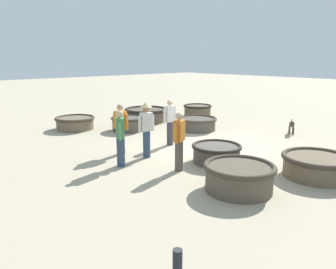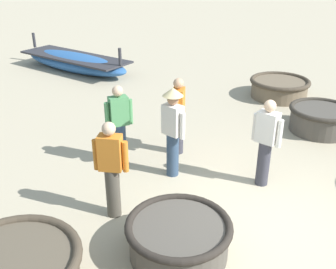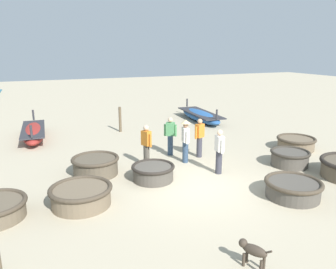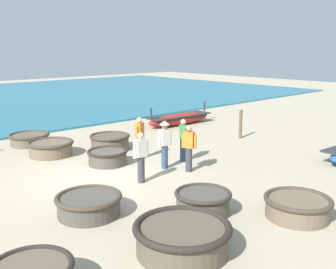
{
  "view_description": "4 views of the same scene",
  "coord_description": "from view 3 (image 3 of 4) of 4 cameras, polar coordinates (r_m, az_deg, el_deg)",
  "views": [
    {
      "loc": [
        -6.82,
        8.13,
        2.95
      ],
      "look_at": [
        0.06,
        1.81,
        0.74
      ],
      "focal_mm": 35.0,
      "sensor_mm": 36.0,
      "label": 1
    },
    {
      "loc": [
        -4.7,
        -1.1,
        3.75
      ],
      "look_at": [
        0.76,
        2.36,
        0.71
      ],
      "focal_mm": 42.0,
      "sensor_mm": 36.0,
      "label": 2
    },
    {
      "loc": [
        -4.55,
        -8.54,
        4.22
      ],
      "look_at": [
        -0.05,
        2.29,
        1.14
      ],
      "focal_mm": 35.0,
      "sensor_mm": 36.0,
      "label": 3
    },
    {
      "loc": [
        10.22,
        -6.5,
        4.06
      ],
      "look_at": [
        -0.47,
        3.33,
        0.84
      ],
      "focal_mm": 42.0,
      "sensor_mm": 36.0,
      "label": 4
    }
  ],
  "objects": [
    {
      "name": "fisherman_standing_left",
      "position": [
        13.03,
        5.52,
        -0.41
      ],
      "size": [
        0.5,
        0.33,
        1.57
      ],
      "color": "#383842",
      "rests_on": "ground"
    },
    {
      "name": "coracle_front_right",
      "position": [
        15.18,
        21.39,
        -1.34
      ],
      "size": [
        1.64,
        1.64,
        0.53
      ],
      "color": "brown",
      "rests_on": "ground"
    },
    {
      "name": "coracle_upturned",
      "position": [
        11.59,
        -12.51,
        -5.21
      ],
      "size": [
        1.63,
        1.63,
        0.63
      ],
      "color": "brown",
      "rests_on": "ground"
    },
    {
      "name": "mooring_post_inland",
      "position": [
        17.22,
        -8.34,
        2.62
      ],
      "size": [
        0.14,
        0.14,
        1.31
      ],
      "primitive_type": "cylinder",
      "color": "brown",
      "rests_on": "ground"
    },
    {
      "name": "coracle_nearest",
      "position": [
        12.97,
        20.44,
        -3.78
      ],
      "size": [
        1.43,
        1.43,
        0.57
      ],
      "color": "#4C473F",
      "rests_on": "ground"
    },
    {
      "name": "long_boat_blue_hull",
      "position": [
        19.89,
        5.65,
        3.29
      ],
      "size": [
        1.5,
        4.59,
        1.04
      ],
      "color": "#285693",
      "rests_on": "ground"
    },
    {
      "name": "fisherman_by_coracle",
      "position": [
        11.37,
        8.92,
        -2.77
      ],
      "size": [
        0.26,
        0.53,
        1.57
      ],
      "color": "#383842",
      "rests_on": "ground"
    },
    {
      "name": "ground_plane",
      "position": [
        10.55,
        5.09,
        -8.91
      ],
      "size": [
        80.0,
        80.0,
        0.0
      ],
      "primitive_type": "plane",
      "color": "tan"
    },
    {
      "name": "fisherman_standing_right",
      "position": [
        12.33,
        3.07,
        -0.65
      ],
      "size": [
        0.36,
        0.52,
        1.67
      ],
      "color": "#2D425B",
      "rests_on": "ground"
    },
    {
      "name": "coracle_far_left",
      "position": [
        10.33,
        20.94,
        -8.7
      ],
      "size": [
        1.66,
        1.66,
        0.53
      ],
      "color": "#4C473F",
      "rests_on": "ground"
    },
    {
      "name": "fisherman_hauling",
      "position": [
        13.22,
        0.41,
        -0.11
      ],
      "size": [
        0.46,
        0.37,
        1.57
      ],
      "color": "#2D425B",
      "rests_on": "ground"
    },
    {
      "name": "coracle_far_right",
      "position": [
        9.5,
        -14.9,
        -10.13
      ],
      "size": [
        1.74,
        1.74,
        0.56
      ],
      "color": "brown",
      "rests_on": "ground"
    },
    {
      "name": "coracle_weathered",
      "position": [
        10.87,
        -2.61,
        -6.52
      ],
      "size": [
        1.43,
        1.43,
        0.52
      ],
      "color": "#4C473F",
      "rests_on": "ground"
    },
    {
      "name": "fisherman_with_hat",
      "position": [
        11.92,
        -3.79,
        -1.8
      ],
      "size": [
        0.34,
        0.49,
        1.57
      ],
      "color": "#4C473D",
      "rests_on": "ground"
    },
    {
      "name": "dog",
      "position": [
        7.03,
        14.5,
        -18.97
      ],
      "size": [
        0.43,
        0.62,
        0.55
      ],
      "color": "#3D3328",
      "rests_on": "ground"
    },
    {
      "name": "long_boat_red_hull",
      "position": [
        17.01,
        -22.38,
        0.33
      ],
      "size": [
        1.17,
        4.21,
        1.09
      ],
      "color": "maroon",
      "rests_on": "ground"
    }
  ]
}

